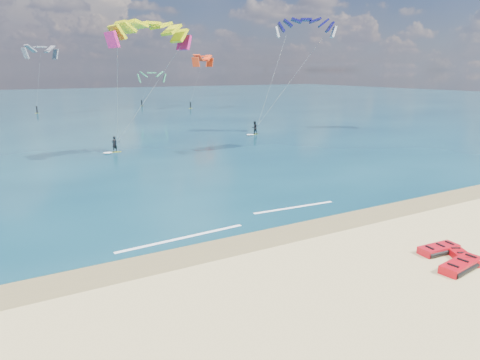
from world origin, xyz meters
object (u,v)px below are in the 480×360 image
object	(u,v)px
kitesurfer_main	(132,83)
packed_kite_left	(461,269)
packed_kite_mid	(438,253)
packed_kite_right	(462,260)
kitesurfer_far	(281,70)

from	to	relation	value
kitesurfer_main	packed_kite_left	bearing A→B (deg)	-78.68
kitesurfer_main	packed_kite_mid	bearing A→B (deg)	-76.95
packed_kite_left	packed_kite_mid	xyz separation A→B (m)	(0.67, 1.61, 0.00)
packed_kite_right	packed_kite_mid	bearing A→B (deg)	38.94
packed_kite_left	packed_kite_right	world-z (taller)	packed_kite_left
packed_kite_left	kitesurfer_far	distance (m)	41.15
packed_kite_left	kitesurfer_far	bearing A→B (deg)	58.97
packed_kite_left	kitesurfer_main	xyz separation A→B (m)	(-5.31, 31.65, 7.21)
kitesurfer_far	packed_kite_mid	bearing A→B (deg)	-136.16
packed_kite_mid	packed_kite_right	world-z (taller)	packed_kite_mid
kitesurfer_far	packed_kite_right	bearing A→B (deg)	-135.24
packed_kite_left	kitesurfer_main	bearing A→B (deg)	91.66
kitesurfer_main	kitesurfer_far	bearing A→B (deg)	16.07
packed_kite_right	kitesurfer_far	bearing A→B (deg)	4.54
packed_kite_mid	kitesurfer_main	bearing A→B (deg)	105.33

